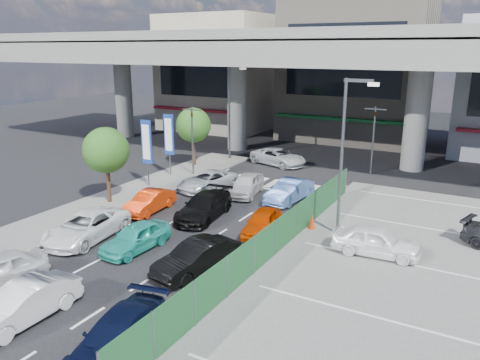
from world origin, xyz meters
The scene contains 29 objects.
ground centered at (0.00, 0.00, 0.00)m, with size 120.00×120.00×0.00m, color black.
parking_lot centered at (11.00, 2.00, 0.03)m, with size 12.00×28.00×0.06m, color #5A5A58.
sidewalk_left centered at (-7.00, 4.00, 0.06)m, with size 4.00×30.00×0.12m, color #5A5A58.
fence_run centered at (5.30, 1.00, 0.90)m, with size 0.16×22.00×1.80m, color #1B4F26, non-canonical shape.
expressway centered at (0.00, 22.00, 8.76)m, with size 64.00×14.00×10.75m.
building_west centered at (-16.00, 31.97, 6.49)m, with size 12.00×10.90×13.00m.
building_center centered at (0.00, 32.97, 7.49)m, with size 14.00×10.90×15.00m.
traffic_light_left centered at (-6.20, 12.00, 3.94)m, with size 1.60×1.24×5.20m.
traffic_light_right centered at (5.50, 19.00, 3.94)m, with size 1.60×1.24×5.20m.
street_lamp_right centered at (7.17, 6.00, 4.77)m, with size 1.65×0.22×8.00m.
street_lamp_left centered at (-6.33, 18.00, 4.77)m, with size 1.65×0.22×8.00m.
signboard_near centered at (-7.20, 7.99, 3.06)m, with size 0.80×0.14×4.70m.
signboard_far centered at (-7.60, 10.99, 3.06)m, with size 0.80×0.14×4.70m.
tree_near centered at (-7.00, 4.00, 3.39)m, with size 2.80×2.80×4.80m.
tree_far centered at (-7.80, 14.50, 3.39)m, with size 2.80×2.80×4.80m.
hatch_white_back_mid centered at (-0.22, -7.21, 0.69)m, with size 1.46×4.19×1.38m, color white.
minivan_navy_back centered at (4.03, -7.02, 0.65)m, with size 1.83×4.51×1.31m, color black.
sedan_white_mid_left centered at (-3.91, -0.80, 0.69)m, with size 2.29×4.97×1.38m, color white.
taxi_teal_mid centered at (-0.85, -0.60, 0.66)m, with size 1.55×3.85×1.31m, color #26AE9B.
hatch_black_mid_right centered at (3.03, -1.13, 0.69)m, with size 1.46×4.19×1.38m, color black.
taxi_orange_left centered at (-3.81, 4.00, 0.63)m, with size 1.33×3.81×1.25m, color red.
sedan_black_mid centered at (-0.43, 4.71, 0.69)m, with size 1.93×4.76×1.38m, color black.
taxi_orange_right centered at (3.51, 4.21, 0.61)m, with size 1.45×3.59×1.22m, color #C73600.
wagon_silver_front_left centered at (-3.28, 9.46, 0.63)m, with size 2.10×4.55×1.26m, color #B1B4BA.
sedan_white_front_mid centered at (-0.40, 9.75, 0.69)m, with size 1.63×4.05×1.38m, color silver.
kei_truck_front_right centered at (2.65, 9.82, 0.69)m, with size 1.46×4.19×1.38m, color #4D72B9.
crossing_wagon_silver centered at (-1.96, 18.21, 0.68)m, with size 2.25×4.89×1.36m, color #B7BBC0.
parked_sedan_white centered at (9.37, 4.34, 0.75)m, with size 1.63×4.04×1.38m, color white.
traffic_cone centered at (5.60, 5.99, 0.45)m, with size 0.40×0.40×0.78m, color red.
Camera 1 is at (13.59, -16.31, 9.38)m, focal length 35.00 mm.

